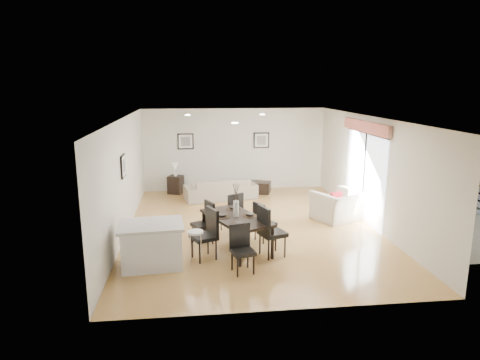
{
  "coord_description": "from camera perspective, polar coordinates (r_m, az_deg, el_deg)",
  "views": [
    {
      "loc": [
        -1.43,
        -9.97,
        3.46
      ],
      "look_at": [
        -0.23,
        0.4,
        1.12
      ],
      "focal_mm": 32.0,
      "sensor_mm": 36.0,
      "label": 1
    }
  ],
  "objects": [
    {
      "name": "cushion",
      "position": [
        11.22,
        12.69,
        -2.44
      ],
      "size": [
        0.35,
        0.24,
        0.34
      ],
      "primitive_type": "cube",
      "rotation": [
        0.0,
        0.0,
        3.58
      ],
      "color": "maroon",
      "rests_on": "armchair"
    },
    {
      "name": "dining_chair_enear",
      "position": [
        8.76,
        3.83,
        -6.48
      ],
      "size": [
        0.61,
        0.61,
        1.07
      ],
      "rotation": [
        0.0,
        0.0,
        1.89
      ],
      "color": "black",
      "rests_on": "ground"
    },
    {
      "name": "ground",
      "position": [
        10.65,
        1.48,
        -6.33
      ],
      "size": [
        8.0,
        8.0,
        0.0
      ],
      "primitive_type": "plane",
      "color": "tan",
      "rests_on": "ground"
    },
    {
      "name": "wall_right",
      "position": [
        11.12,
        17.02,
        1.12
      ],
      "size": [
        0.04,
        8.0,
        2.7
      ],
      "primitive_type": "cube",
      "color": "silver",
      "rests_on": "ground"
    },
    {
      "name": "courtyard",
      "position": [
        13.48,
        27.86,
        0.3
      ],
      "size": [
        6.0,
        6.0,
        2.0
      ],
      "color": "gray",
      "rests_on": "ground"
    },
    {
      "name": "dining_chair_wnear",
      "position": [
        8.7,
        -4.34,
        -6.79
      ],
      "size": [
        0.61,
        0.61,
        1.03
      ],
      "rotation": [
        0.0,
        0.0,
        -1.15
      ],
      "color": "black",
      "rests_on": "ground"
    },
    {
      "name": "framed_print_back_right",
      "position": [
        14.25,
        2.87,
        5.31
      ],
      "size": [
        0.52,
        0.04,
        0.52
      ],
      "color": "black",
      "rests_on": "wall_back"
    },
    {
      "name": "armchair",
      "position": [
        11.42,
        12.97,
        -3.36
      ],
      "size": [
        1.51,
        1.44,
        0.76
      ],
      "primitive_type": "imported",
      "rotation": [
        0.0,
        0.0,
        3.61
      ],
      "color": "beige",
      "rests_on": "ground"
    },
    {
      "name": "side_table",
      "position": [
        14.0,
        -8.56,
        -0.61
      ],
      "size": [
        0.56,
        0.56,
        0.58
      ],
      "primitive_type": "cube",
      "rotation": [
        0.0,
        0.0,
        -0.36
      ],
      "color": "black",
      "rests_on": "ground"
    },
    {
      "name": "courtyard_plant_b",
      "position": [
        14.04,
        24.04,
        -1.2
      ],
      "size": [
        0.47,
        0.47,
        0.74
      ],
      "primitive_type": "imported",
      "rotation": [
        0.0,
        0.0,
        0.14
      ],
      "color": "#3F5C27",
      "rests_on": "ground"
    },
    {
      "name": "wall_left",
      "position": [
        10.32,
        -15.21,
        0.37
      ],
      "size": [
        0.04,
        8.0,
        2.7
      ],
      "primitive_type": "cube",
      "color": "silver",
      "rests_on": "ground"
    },
    {
      "name": "dining_chair_foot",
      "position": [
        10.18,
        -0.94,
        -4.07
      ],
      "size": [
        0.59,
        0.59,
        0.96
      ],
      "rotation": [
        0.0,
        0.0,
        3.69
      ],
      "color": "black",
      "rests_on": "ground"
    },
    {
      "name": "framed_print_left_wall",
      "position": [
        10.06,
        -15.3,
        1.8
      ],
      "size": [
        0.04,
        0.52,
        0.52
      ],
      "rotation": [
        0.0,
        0.0,
        1.57
      ],
      "color": "black",
      "rests_on": "wall_left"
    },
    {
      "name": "coffee_table",
      "position": [
        13.97,
        2.16,
        -0.96
      ],
      "size": [
        1.03,
        0.8,
        0.36
      ],
      "primitive_type": "cube",
      "rotation": [
        0.0,
        0.0,
        -0.32
      ],
      "color": "black",
      "rests_on": "ground"
    },
    {
      "name": "vase",
      "position": [
        8.99,
        -0.53,
        -3.09
      ],
      "size": [
        0.93,
        1.42,
        0.72
      ],
      "color": "white",
      "rests_on": "dining_table"
    },
    {
      "name": "framed_print_back_left",
      "position": [
        14.06,
        -7.27,
        5.13
      ],
      "size": [
        0.52,
        0.04,
        0.52
      ],
      "color": "black",
      "rests_on": "wall_back"
    },
    {
      "name": "dining_table",
      "position": [
        9.09,
        -0.52,
        -5.33
      ],
      "size": [
        1.5,
        1.96,
        0.73
      ],
      "rotation": [
        0.0,
        0.0,
        0.4
      ],
      "color": "black",
      "rests_on": "ground"
    },
    {
      "name": "bar_stool",
      "position": [
        8.46,
        -5.94,
        -7.39
      ],
      "size": [
        0.31,
        0.31,
        0.67
      ],
      "color": "white",
      "rests_on": "ground"
    },
    {
      "name": "dining_chair_wfar",
      "position": [
        9.54,
        -4.59,
        -5.35
      ],
      "size": [
        0.56,
        0.56,
        0.94
      ],
      "rotation": [
        0.0,
        0.0,
        -1.14
      ],
      "color": "black",
      "rests_on": "ground"
    },
    {
      "name": "wall_front",
      "position": [
        6.5,
        6.52,
        -6.43
      ],
      "size": [
        6.0,
        0.04,
        2.7
      ],
      "primitive_type": "cube",
      "color": "silver",
      "rests_on": "ground"
    },
    {
      "name": "kitchen_island",
      "position": [
        8.54,
        -11.67,
        -8.41
      ],
      "size": [
        1.29,
        1.03,
        0.86
      ],
      "rotation": [
        0.0,
        0.0,
        0.08
      ],
      "color": "white",
      "rests_on": "ground"
    },
    {
      "name": "wall_back",
      "position": [
        14.21,
        -0.75,
        4.08
      ],
      "size": [
        6.0,
        0.04,
        2.7
      ],
      "primitive_type": "cube",
      "color": "silver",
      "rests_on": "ground"
    },
    {
      "name": "ceiling",
      "position": [
        10.11,
        1.57,
        8.3
      ],
      "size": [
        6.0,
        8.0,
        0.02
      ],
      "primitive_type": "cube",
      "color": "white",
      "rests_on": "wall_back"
    },
    {
      "name": "sofa",
      "position": [
        13.19,
        -2.61,
        -1.16
      ],
      "size": [
        2.32,
        1.28,
        0.64
      ],
      "primitive_type": "imported",
      "rotation": [
        0.0,
        0.0,
        3.34
      ],
      "color": "gray",
      "rests_on": "ground"
    },
    {
      "name": "dining_chair_efar",
      "position": [
        9.6,
        2.99,
        -5.33
      ],
      "size": [
        0.54,
        0.54,
        0.9
      ],
      "rotation": [
        0.0,
        0.0,
        2.03
      ],
      "color": "black",
      "rests_on": "ground"
    },
    {
      "name": "sliding_door",
      "position": [
        11.31,
        16.32,
        2.98
      ],
      "size": [
        0.12,
        2.7,
        2.57
      ],
      "color": "white",
      "rests_on": "wall_right"
    },
    {
      "name": "dining_chair_head",
      "position": [
        8.12,
        0.19,
        -8.71
      ],
      "size": [
        0.49,
        0.49,
        0.91
      ],
      "rotation": [
        0.0,
        0.0,
        0.22
      ],
      "color": "black",
      "rests_on": "ground"
    },
    {
      "name": "table_lamp",
      "position": [
        13.89,
        -8.64,
        1.64
      ],
      "size": [
        0.22,
        0.22,
        0.42
      ],
      "color": "white",
      "rests_on": "side_table"
    }
  ]
}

